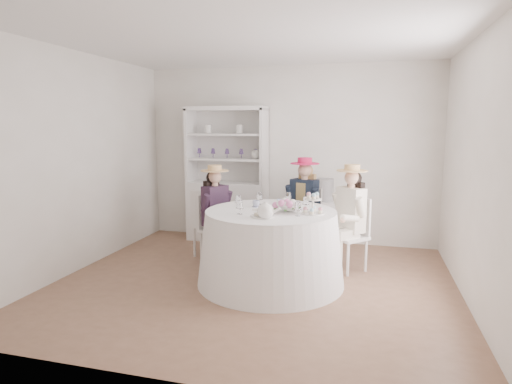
# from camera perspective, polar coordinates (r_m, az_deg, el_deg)

# --- Properties ---
(ground) EXTENTS (4.50, 4.50, 0.00)m
(ground) POSITION_cam_1_polar(r_m,az_deg,el_deg) (5.04, -0.30, -12.06)
(ground) COLOR brown
(ground) RESTS_ON ground
(ceiling) EXTENTS (4.50, 4.50, 0.00)m
(ceiling) POSITION_cam_1_polar(r_m,az_deg,el_deg) (4.79, -0.33, 19.70)
(ceiling) COLOR white
(ceiling) RESTS_ON wall_back
(wall_back) EXTENTS (4.50, 0.00, 4.50)m
(wall_back) POSITION_cam_1_polar(r_m,az_deg,el_deg) (6.67, 4.25, 4.98)
(wall_back) COLOR silver
(wall_back) RESTS_ON ground
(wall_front) EXTENTS (4.50, 0.00, 4.50)m
(wall_front) POSITION_cam_1_polar(r_m,az_deg,el_deg) (2.86, -10.96, -0.32)
(wall_front) COLOR silver
(wall_front) RESTS_ON ground
(wall_left) EXTENTS (0.00, 4.50, 4.50)m
(wall_left) POSITION_cam_1_polar(r_m,az_deg,el_deg) (5.75, -22.55, 3.71)
(wall_left) COLOR silver
(wall_left) RESTS_ON ground
(wall_right) EXTENTS (0.00, 4.50, 4.50)m
(wall_right) POSITION_cam_1_polar(r_m,az_deg,el_deg) (4.67, 27.40, 2.35)
(wall_right) COLOR silver
(wall_right) RESTS_ON ground
(tea_table) EXTENTS (1.68, 1.68, 0.85)m
(tea_table) POSITION_cam_1_polar(r_m,az_deg,el_deg) (4.93, 1.96, -7.34)
(tea_table) COLOR white
(tea_table) RESTS_ON ground
(hutch) EXTENTS (1.27, 0.56, 2.08)m
(hutch) POSITION_cam_1_polar(r_m,az_deg,el_deg) (6.75, -3.76, -0.19)
(hutch) COLOR silver
(hutch) RESTS_ON ground
(side_table) EXTENTS (0.51, 0.51, 0.71)m
(side_table) POSITION_cam_1_polar(r_m,az_deg,el_deg) (6.42, 8.76, -4.24)
(side_table) COLOR silver
(side_table) RESTS_ON ground
(hatbox) EXTENTS (0.42, 0.42, 0.32)m
(hatbox) POSITION_cam_1_polar(r_m,az_deg,el_deg) (6.33, 8.87, 0.30)
(hatbox) COLOR black
(hatbox) RESTS_ON side_table
(guest_left) EXTENTS (0.55, 0.50, 1.29)m
(guest_left) POSITION_cam_1_polar(r_m,az_deg,el_deg) (5.67, -5.31, -2.08)
(guest_left) COLOR silver
(guest_left) RESTS_ON ground
(guest_mid) EXTENTS (0.52, 0.57, 1.37)m
(guest_mid) POSITION_cam_1_polar(r_m,az_deg,el_deg) (5.82, 6.34, -1.30)
(guest_mid) COLOR silver
(guest_mid) RESTS_ON ground
(guest_right) EXTENTS (0.56, 0.57, 1.33)m
(guest_right) POSITION_cam_1_polar(r_m,az_deg,el_deg) (5.38, 12.34, -2.58)
(guest_right) COLOR silver
(guest_right) RESTS_ON ground
(spare_chair) EXTENTS (0.42, 0.42, 0.93)m
(spare_chair) POSITION_cam_1_polar(r_m,az_deg,el_deg) (5.92, -6.57, -3.88)
(spare_chair) COLOR silver
(spare_chair) RESTS_ON ground
(teacup_a) EXTENTS (0.10, 0.10, 0.07)m
(teacup_a) POSITION_cam_1_polar(r_m,az_deg,el_deg) (5.02, 0.02, -1.64)
(teacup_a) COLOR white
(teacup_a) RESTS_ON tea_table
(teacup_b) EXTENTS (0.10, 0.10, 0.07)m
(teacup_b) POSITION_cam_1_polar(r_m,az_deg,el_deg) (5.09, 3.21, -1.47)
(teacup_b) COLOR white
(teacup_b) RESTS_ON tea_table
(teacup_c) EXTENTS (0.10, 0.10, 0.08)m
(teacup_c) POSITION_cam_1_polar(r_m,az_deg,el_deg) (4.92, 5.37, -1.84)
(teacup_c) COLOR white
(teacup_c) RESTS_ON tea_table
(flower_bowl) EXTENTS (0.23, 0.23, 0.05)m
(flower_bowl) POSITION_cam_1_polar(r_m,az_deg,el_deg) (4.79, 4.47, -2.27)
(flower_bowl) COLOR white
(flower_bowl) RESTS_ON tea_table
(flower_arrangement) EXTENTS (0.20, 0.20, 0.07)m
(flower_arrangement) POSITION_cam_1_polar(r_m,az_deg,el_deg) (4.68, 3.77, -1.66)
(flower_arrangement) COLOR pink
(flower_arrangement) RESTS_ON tea_table
(table_teapot) EXTENTS (0.24, 0.17, 0.18)m
(table_teapot) POSITION_cam_1_polar(r_m,az_deg,el_deg) (4.40, 1.30, -2.56)
(table_teapot) COLOR white
(table_teapot) RESTS_ON tea_table
(sandwich_plate) EXTENTS (0.25, 0.25, 0.06)m
(sandwich_plate) POSITION_cam_1_polar(r_m,az_deg,el_deg) (4.50, 0.82, -3.13)
(sandwich_plate) COLOR white
(sandwich_plate) RESTS_ON tea_table
(cupcake_stand) EXTENTS (0.24, 0.24, 0.23)m
(cupcake_stand) POSITION_cam_1_polar(r_m,az_deg,el_deg) (4.66, 7.59, -1.91)
(cupcake_stand) COLOR white
(cupcake_stand) RESTS_ON tea_table
(stemware_set) EXTENTS (0.85, 0.86, 0.15)m
(stemware_set) POSITION_cam_1_polar(r_m,az_deg,el_deg) (4.82, 1.99, -1.60)
(stemware_set) COLOR white
(stemware_set) RESTS_ON tea_table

